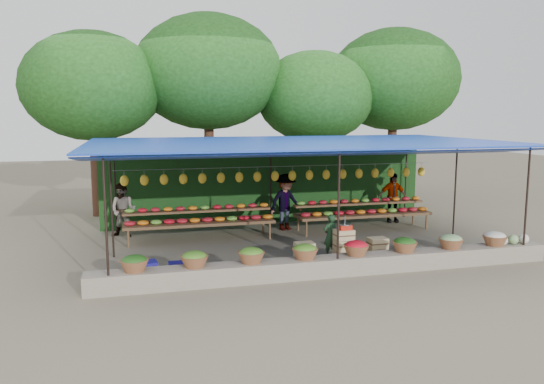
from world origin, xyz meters
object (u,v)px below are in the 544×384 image
object	(u,v)px
vendor_seated	(330,236)
blue_crate_front	(144,269)
blue_crate_back	(179,268)
crate_counter	(343,248)
weighing_scale	(345,226)

from	to	relation	value
vendor_seated	blue_crate_front	xyz separation A→B (m)	(-4.51, -0.45, -0.38)
vendor_seated	blue_crate_front	size ratio (longest dim) A/B	2.00
vendor_seated	blue_crate_back	bearing A→B (deg)	-4.49
crate_counter	weighing_scale	bearing A→B (deg)	-0.00
weighing_scale	blue_crate_front	size ratio (longest dim) A/B	0.61
blue_crate_front	crate_counter	bearing A→B (deg)	-7.60
crate_counter	vendor_seated	bearing A→B (deg)	114.15
blue_crate_front	blue_crate_back	size ratio (longest dim) A/B	1.23
vendor_seated	blue_crate_front	world-z (taller)	vendor_seated
weighing_scale	vendor_seated	distance (m)	0.54
blue_crate_back	weighing_scale	bearing A→B (deg)	2.34
blue_crate_front	blue_crate_back	distance (m)	0.74
crate_counter	blue_crate_back	bearing A→B (deg)	-178.99
weighing_scale	blue_crate_front	bearing A→B (deg)	-179.22
crate_counter	blue_crate_front	distance (m)	4.69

